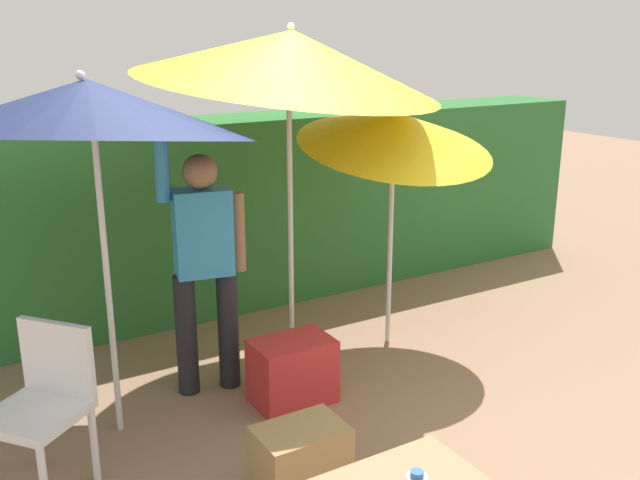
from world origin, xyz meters
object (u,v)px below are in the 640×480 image
object	(u,v)px
umbrella_rainbow	(88,110)
cooler_box	(292,371)
crate_cardboard	(301,459)
umbrella_orange	(290,58)
chair_plastic	(44,400)
person_vendor	(204,257)
umbrella_yellow	(397,130)

from	to	relation	value
umbrella_rainbow	cooler_box	distance (m)	2.04
cooler_box	crate_cardboard	world-z (taller)	cooler_box
umbrella_orange	chair_plastic	size ratio (longest dim) A/B	2.83
umbrella_rainbow	person_vendor	size ratio (longest dim) A/B	1.20
chair_plastic	cooler_box	world-z (taller)	chair_plastic
umbrella_yellow	crate_cardboard	distance (m)	2.47
person_vendor	umbrella_rainbow	bearing A→B (deg)	-164.89
chair_plastic	cooler_box	xyz separation A→B (m)	(1.53, 0.14, -0.30)
person_vendor	crate_cardboard	distance (m)	1.49
umbrella_rainbow	umbrella_orange	world-z (taller)	umbrella_orange
umbrella_orange	cooler_box	size ratio (longest dim) A/B	4.92
crate_cardboard	chair_plastic	bearing A→B (deg)	147.57
umbrella_orange	crate_cardboard	world-z (taller)	umbrella_orange
umbrella_orange	chair_plastic	distance (m)	2.57
umbrella_orange	umbrella_yellow	distance (m)	0.96
cooler_box	umbrella_orange	bearing A→B (deg)	60.81
umbrella_orange	umbrella_rainbow	bearing A→B (deg)	-167.29
umbrella_yellow	crate_cardboard	bearing A→B (deg)	-140.01
umbrella_orange	chair_plastic	xyz separation A→B (m)	(-1.85, -0.71, -1.65)
person_vendor	cooler_box	size ratio (longest dim) A/B	3.68
umbrella_rainbow	person_vendor	distance (m)	1.22
umbrella_rainbow	chair_plastic	bearing A→B (deg)	-138.38
umbrella_yellow	person_vendor	bearing A→B (deg)	179.85
umbrella_orange	cooler_box	bearing A→B (deg)	-119.19
umbrella_yellow	chair_plastic	distance (m)	2.93
chair_plastic	umbrella_yellow	bearing A→B (deg)	12.28
umbrella_yellow	person_vendor	xyz separation A→B (m)	(-1.51, 0.00, -0.71)
umbrella_orange	crate_cardboard	size ratio (longest dim) A/B	5.43
cooler_box	chair_plastic	bearing A→B (deg)	-174.92
person_vendor	cooler_box	world-z (taller)	person_vendor
umbrella_orange	chair_plastic	world-z (taller)	umbrella_orange
umbrella_orange	crate_cardboard	xyz separation A→B (m)	(-0.73, -1.42, -1.97)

